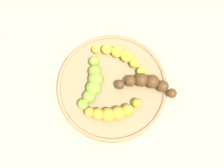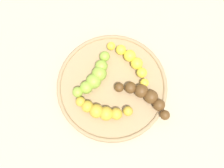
{
  "view_description": "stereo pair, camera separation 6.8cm",
  "coord_description": "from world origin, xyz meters",
  "px_view_note": "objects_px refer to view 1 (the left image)",
  "views": [
    {
      "loc": [
        0.14,
        0.11,
        0.7
      ],
      "look_at": [
        0.0,
        0.0,
        0.04
      ],
      "focal_mm": 46.0,
      "sensor_mm": 36.0,
      "label": 1
    },
    {
      "loc": [
        0.09,
        0.15,
        0.7
      ],
      "look_at": [
        0.0,
        0.0,
        0.04
      ],
      "focal_mm": 46.0,
      "sensor_mm": 36.0,
      "label": 2
    }
  ],
  "objects_px": {
    "banana_overripe": "(147,83)",
    "banana_yellow": "(121,56)",
    "banana_green": "(93,83)",
    "fruit_bowl": "(112,87)",
    "banana_spotted": "(113,112)"
  },
  "relations": [
    {
      "from": "banana_overripe",
      "to": "banana_spotted",
      "type": "bearing_deg",
      "value": 141.13
    },
    {
      "from": "fruit_bowl",
      "to": "banana_spotted",
      "type": "height_order",
      "value": "banana_spotted"
    },
    {
      "from": "banana_overripe",
      "to": "banana_green",
      "type": "relative_size",
      "value": 1.07
    },
    {
      "from": "banana_spotted",
      "to": "banana_overripe",
      "type": "height_order",
      "value": "same"
    },
    {
      "from": "banana_spotted",
      "to": "banana_green",
      "type": "bearing_deg",
      "value": -154.16
    },
    {
      "from": "banana_overripe",
      "to": "banana_green",
      "type": "height_order",
      "value": "banana_green"
    },
    {
      "from": "banana_overripe",
      "to": "banana_yellow",
      "type": "bearing_deg",
      "value": 50.85
    },
    {
      "from": "fruit_bowl",
      "to": "banana_yellow",
      "type": "distance_m",
      "value": 0.08
    },
    {
      "from": "fruit_bowl",
      "to": "banana_yellow",
      "type": "height_order",
      "value": "banana_yellow"
    },
    {
      "from": "fruit_bowl",
      "to": "banana_yellow",
      "type": "relative_size",
      "value": 1.9
    },
    {
      "from": "banana_spotted",
      "to": "banana_yellow",
      "type": "relative_size",
      "value": 0.73
    },
    {
      "from": "fruit_bowl",
      "to": "banana_spotted",
      "type": "xyz_separation_m",
      "value": [
        0.05,
        0.04,
        0.02
      ]
    },
    {
      "from": "banana_overripe",
      "to": "banana_yellow",
      "type": "relative_size",
      "value": 0.94
    },
    {
      "from": "banana_spotted",
      "to": "banana_yellow",
      "type": "bearing_deg",
      "value": 164.11
    },
    {
      "from": "fruit_bowl",
      "to": "banana_yellow",
      "type": "bearing_deg",
      "value": -158.62
    }
  ]
}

